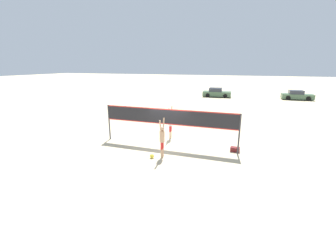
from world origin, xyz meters
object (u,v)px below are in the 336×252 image
(gear_bag, at_px, (235,149))
(parked_car_mid, at_px, (297,95))
(volleyball_net, at_px, (168,119))
(parked_car_near, at_px, (217,93))
(player_spiker, at_px, (162,137))
(player_blocker, at_px, (170,122))
(volleyball, at_px, (152,156))

(gear_bag, xyz_separation_m, parked_car_mid, (7.61, 24.55, 0.48))
(volleyball_net, xyz_separation_m, parked_car_near, (0.04, 24.07, -1.17))
(player_spiker, bearing_deg, parked_car_near, 0.51)
(volleyball_net, xyz_separation_m, player_blocker, (-0.34, 1.52, -0.60))
(volleyball_net, bearing_deg, parked_car_near, 89.89)
(volleyball, bearing_deg, gear_bag, 30.07)
(volleyball_net, bearing_deg, player_spiker, -81.35)
(gear_bag, distance_m, parked_car_mid, 25.70)
(volleyball_net, height_order, parked_car_near, volleyball_net)
(volleyball_net, distance_m, player_blocker, 1.67)
(player_spiker, relative_size, player_blocker, 0.98)
(parked_car_near, distance_m, parked_car_mid, 11.73)
(parked_car_near, xyz_separation_m, parked_car_mid, (11.70, 0.87, -0.03))
(parked_car_near, bearing_deg, volleyball_net, -92.76)
(player_blocker, relative_size, volleyball, 9.74)
(volleyball, bearing_deg, player_blocker, 91.82)
(player_spiker, height_order, player_blocker, player_blocker)
(player_spiker, distance_m, parked_car_near, 25.90)
(player_spiker, relative_size, parked_car_mid, 0.52)
(player_spiker, xyz_separation_m, gear_bag, (3.86, 2.21, -1.05))
(player_blocker, distance_m, parked_car_mid, 26.36)
(player_blocker, relative_size, parked_car_mid, 0.53)
(player_blocker, xyz_separation_m, volleyball, (0.12, -3.64, -1.09))
(player_spiker, distance_m, parked_car_mid, 29.12)
(player_blocker, bearing_deg, parked_car_near, 179.03)
(player_blocker, xyz_separation_m, parked_car_mid, (12.08, 23.42, -0.60))
(gear_bag, xyz_separation_m, parked_car_near, (-4.09, 23.68, 0.51))
(player_spiker, height_order, volleyball, player_spiker)
(player_blocker, height_order, volleyball, player_blocker)
(volleyball, relative_size, gear_bag, 0.43)
(player_spiker, relative_size, volleyball, 9.54)
(volleyball, bearing_deg, parked_car_mid, 66.16)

